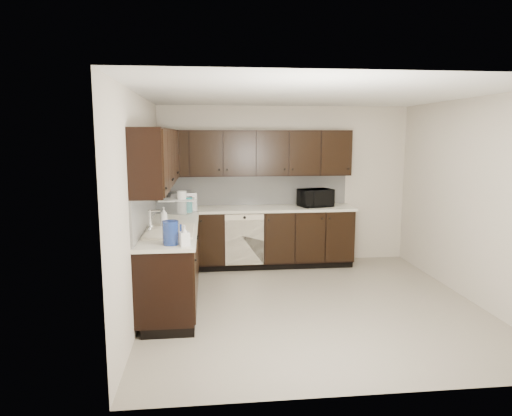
{
  "coord_description": "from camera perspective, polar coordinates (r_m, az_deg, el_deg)",
  "views": [
    {
      "loc": [
        -1.25,
        -5.23,
        2.04
      ],
      "look_at": [
        -0.62,
        0.6,
        1.11
      ],
      "focal_mm": 32.0,
      "sensor_mm": 36.0,
      "label": 1
    }
  ],
  "objects": [
    {
      "name": "upper_cabinets",
      "position": [
        6.44,
        -4.93,
        6.62
      ],
      "size": [
        3.0,
        2.8,
        0.7
      ],
      "color": "black",
      "rests_on": "wall_back"
    },
    {
      "name": "toaster_oven",
      "position": [
        7.04,
        -9.21,
        0.95
      ],
      "size": [
        0.45,
        0.38,
        0.24
      ],
      "primitive_type": "cube",
      "rotation": [
        0.0,
        0.0,
        0.27
      ],
      "color": "#BBBBBE",
      "rests_on": "countertop"
    },
    {
      "name": "ceiling",
      "position": [
        5.39,
        7.43,
        13.88
      ],
      "size": [
        4.0,
        4.0,
        0.0
      ],
      "primitive_type": "plane",
      "rotation": [
        3.14,
        0.0,
        0.0
      ],
      "color": "white",
      "rests_on": "wall_back"
    },
    {
      "name": "soap_bottle_b",
      "position": [
        5.63,
        -11.44,
        -1.12
      ],
      "size": [
        0.12,
        0.12,
        0.24
      ],
      "primitive_type": "imported",
      "rotation": [
        0.0,
        0.0,
        0.31
      ],
      "color": "gray",
      "rests_on": "countertop"
    },
    {
      "name": "floor",
      "position": [
        5.75,
        6.91,
        -11.8
      ],
      "size": [
        4.0,
        4.0,
        0.0
      ],
      "primitive_type": "plane",
      "color": "gray",
      "rests_on": "ground"
    },
    {
      "name": "storage_bin",
      "position": [
        6.67,
        -9.84,
        0.24
      ],
      "size": [
        0.58,
        0.51,
        0.19
      ],
      "primitive_type": "cube",
      "rotation": [
        0.0,
        0.0,
        -0.4
      ],
      "color": "silver",
      "rests_on": "countertop"
    },
    {
      "name": "backsplash",
      "position": [
        6.6,
        -5.89,
        1.52
      ],
      "size": [
        3.0,
        2.8,
        0.48
      ],
      "color": "#AEAEAA",
      "rests_on": "countertop"
    },
    {
      "name": "lower_cabinets",
      "position": [
        6.54,
        -3.91,
        -5.35
      ],
      "size": [
        3.0,
        2.8,
        0.9
      ],
      "color": "black",
      "rests_on": "floor"
    },
    {
      "name": "wall_back",
      "position": [
        7.38,
        3.58,
        2.89
      ],
      "size": [
        4.0,
        0.02,
        2.5
      ],
      "primitive_type": "cube",
      "color": "beige",
      "rests_on": "floor"
    },
    {
      "name": "wall_left",
      "position": [
        5.34,
        -14.22,
        0.27
      ],
      "size": [
        0.02,
        4.0,
        2.5
      ],
      "primitive_type": "cube",
      "color": "beige",
      "rests_on": "floor"
    },
    {
      "name": "dishwasher",
      "position": [
        6.82,
        -1.45,
        -3.59
      ],
      "size": [
        0.58,
        0.04,
        0.78
      ],
      "color": "beige",
      "rests_on": "lower_cabinets"
    },
    {
      "name": "wall_front",
      "position": [
        3.55,
        14.62,
        -4.09
      ],
      "size": [
        4.0,
        0.02,
        2.5
      ],
      "primitive_type": "cube",
      "color": "beige",
      "rests_on": "floor"
    },
    {
      "name": "paper_towel_roll",
      "position": [
        6.65,
        -9.27,
        0.78
      ],
      "size": [
        0.16,
        0.16,
        0.31
      ],
      "primitive_type": "cylinder",
      "rotation": [
        0.0,
        0.0,
        0.12
      ],
      "color": "white",
      "rests_on": "countertop"
    },
    {
      "name": "teal_tumbler",
      "position": [
        6.66,
        -8.36,
        0.37
      ],
      "size": [
        0.1,
        0.1,
        0.21
      ],
      "primitive_type": "cylinder",
      "rotation": [
        0.0,
        0.0,
        0.06
      ],
      "color": "#0E919C",
      "rests_on": "countertop"
    },
    {
      "name": "wall_right",
      "position": [
        6.21,
        25.44,
        0.86
      ],
      "size": [
        0.02,
        4.0,
        2.5
      ],
      "primitive_type": "cube",
      "color": "beige",
      "rests_on": "floor"
    },
    {
      "name": "microwave",
      "position": [
        7.17,
        7.43,
        1.26
      ],
      "size": [
        0.56,
        0.45,
        0.27
      ],
      "primitive_type": "imported",
      "rotation": [
        0.0,
        0.0,
        0.26
      ],
      "color": "black",
      "rests_on": "countertop"
    },
    {
      "name": "countertop",
      "position": [
        6.44,
        -3.97,
        -0.99
      ],
      "size": [
        3.03,
        2.83,
        0.04
      ],
      "color": "beige",
      "rests_on": "lower_cabinets"
    },
    {
      "name": "blue_pitcher",
      "position": [
        4.71,
        -10.63,
        -3.07
      ],
      "size": [
        0.21,
        0.21,
        0.25
      ],
      "primitive_type": "cylinder",
      "rotation": [
        0.0,
        0.0,
        0.33
      ],
      "color": "navy",
      "rests_on": "countertop"
    },
    {
      "name": "soap_bottle_a",
      "position": [
        4.64,
        -8.93,
        -3.43
      ],
      "size": [
        0.12,
        0.12,
        0.21
      ],
      "primitive_type": "imported",
      "rotation": [
        0.0,
        0.0,
        0.31
      ],
      "color": "gray",
      "rests_on": "countertop"
    },
    {
      "name": "sink",
      "position": [
        5.36,
        -10.7,
        -3.59
      ],
      "size": [
        0.54,
        0.82,
        0.42
      ],
      "color": "beige",
      "rests_on": "countertop"
    }
  ]
}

